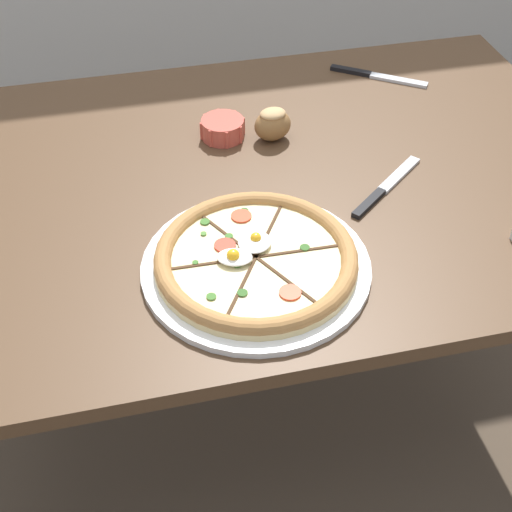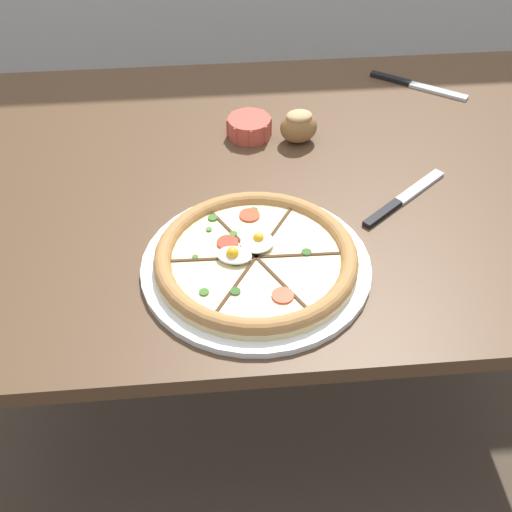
# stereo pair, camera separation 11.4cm
# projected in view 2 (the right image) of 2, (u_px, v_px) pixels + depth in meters

# --- Properties ---
(ground_plane) EXTENTS (12.00, 12.00, 0.00)m
(ground_plane) POSITION_uv_depth(u_px,v_px,m) (272.00, 409.00, 1.84)
(ground_plane) COLOR brown
(dining_table) EXTENTS (1.36, 0.92, 0.74)m
(dining_table) POSITION_uv_depth(u_px,v_px,m) (277.00, 216.00, 1.41)
(dining_table) COLOR #513823
(dining_table) RESTS_ON ground_plane
(pizza) EXTENTS (0.37, 0.37, 0.05)m
(pizza) POSITION_uv_depth(u_px,v_px,m) (256.00, 261.00, 1.15)
(pizza) COLOR white
(pizza) RESTS_ON dining_table
(ramekin_bowl) EXTENTS (0.09, 0.09, 0.04)m
(ramekin_bowl) POSITION_uv_depth(u_px,v_px,m) (249.00, 127.00, 1.44)
(ramekin_bowl) COLOR #C64C3D
(ramekin_bowl) RESTS_ON dining_table
(bread_piece_near) EXTENTS (0.08, 0.07, 0.07)m
(bread_piece_near) POSITION_uv_depth(u_px,v_px,m) (299.00, 126.00, 1.41)
(bread_piece_near) COLOR olive
(bread_piece_near) RESTS_ON dining_table
(knife_main) EXTENTS (0.18, 0.16, 0.01)m
(knife_main) POSITION_uv_depth(u_px,v_px,m) (403.00, 198.00, 1.29)
(knife_main) COLOR silver
(knife_main) RESTS_ON dining_table
(knife_spare) EXTENTS (0.20, 0.14, 0.01)m
(knife_spare) POSITION_uv_depth(u_px,v_px,m) (417.00, 85.00, 1.59)
(knife_spare) COLOR silver
(knife_spare) RESTS_ON dining_table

